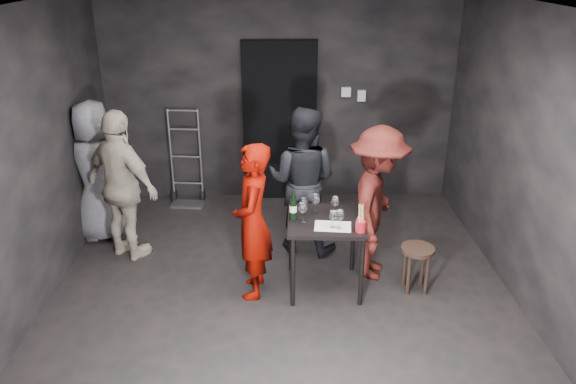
{
  "coord_description": "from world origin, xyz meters",
  "views": [
    {
      "loc": [
        -0.03,
        -4.62,
        3.09
      ],
      "look_at": [
        0.07,
        0.25,
        1.0
      ],
      "focal_mm": 35.0,
      "sensor_mm": 36.0,
      "label": 1
    }
  ],
  "objects_px": {
    "woman_black": "(302,175)",
    "bystander_grey": "(96,166)",
    "breadstick_cup": "(361,219)",
    "man_maroon": "(377,200)",
    "stool": "(417,257)",
    "wine_bottle": "(293,209)",
    "server_red": "(253,220)",
    "bystander_cream": "(122,179)",
    "hand_truck": "(188,187)",
    "tasting_table": "(325,228)"
  },
  "relations": [
    {
      "from": "bystander_cream",
      "to": "man_maroon",
      "type": "bearing_deg",
      "value": -155.47
    },
    {
      "from": "tasting_table",
      "to": "bystander_grey",
      "type": "height_order",
      "value": "bystander_grey"
    },
    {
      "from": "wine_bottle",
      "to": "breadstick_cup",
      "type": "height_order",
      "value": "wine_bottle"
    },
    {
      "from": "stool",
      "to": "woman_black",
      "type": "relative_size",
      "value": 0.27
    },
    {
      "from": "server_red",
      "to": "wine_bottle",
      "type": "distance_m",
      "value": 0.4
    },
    {
      "from": "woman_black",
      "to": "hand_truck",
      "type": "bearing_deg",
      "value": -21.99
    },
    {
      "from": "hand_truck",
      "to": "tasting_table",
      "type": "xyz_separation_m",
      "value": [
        1.65,
        -2.08,
        0.42
      ]
    },
    {
      "from": "hand_truck",
      "to": "wine_bottle",
      "type": "xyz_separation_m",
      "value": [
        1.34,
        -2.08,
        0.63
      ]
    },
    {
      "from": "hand_truck",
      "to": "bystander_grey",
      "type": "height_order",
      "value": "bystander_grey"
    },
    {
      "from": "bystander_cream",
      "to": "breadstick_cup",
      "type": "bearing_deg",
      "value": -167.68
    },
    {
      "from": "hand_truck",
      "to": "tasting_table",
      "type": "distance_m",
      "value": 2.69
    },
    {
      "from": "bystander_grey",
      "to": "breadstick_cup",
      "type": "bearing_deg",
      "value": 145.32
    },
    {
      "from": "woman_black",
      "to": "bystander_grey",
      "type": "bearing_deg",
      "value": 11.25
    },
    {
      "from": "woman_black",
      "to": "man_maroon",
      "type": "height_order",
      "value": "woman_black"
    },
    {
      "from": "tasting_table",
      "to": "stool",
      "type": "xyz_separation_m",
      "value": [
        0.89,
        -0.07,
        -0.28
      ]
    },
    {
      "from": "server_red",
      "to": "man_maroon",
      "type": "bearing_deg",
      "value": 106.54
    },
    {
      "from": "stool",
      "to": "bystander_cream",
      "type": "relative_size",
      "value": 0.26
    },
    {
      "from": "woman_black",
      "to": "wine_bottle",
      "type": "height_order",
      "value": "woman_black"
    },
    {
      "from": "bystander_cream",
      "to": "breadstick_cup",
      "type": "height_order",
      "value": "bystander_cream"
    },
    {
      "from": "tasting_table",
      "to": "bystander_grey",
      "type": "relative_size",
      "value": 0.42
    },
    {
      "from": "bystander_cream",
      "to": "wine_bottle",
      "type": "bearing_deg",
      "value": -166.84
    },
    {
      "from": "hand_truck",
      "to": "wine_bottle",
      "type": "bearing_deg",
      "value": -51.41
    },
    {
      "from": "hand_truck",
      "to": "man_maroon",
      "type": "height_order",
      "value": "man_maroon"
    },
    {
      "from": "bystander_grey",
      "to": "tasting_table",
      "type": "bearing_deg",
      "value": 147.53
    },
    {
      "from": "woman_black",
      "to": "stool",
      "type": "bearing_deg",
      "value": 159.46
    },
    {
      "from": "stool",
      "to": "wine_bottle",
      "type": "relative_size",
      "value": 1.63
    },
    {
      "from": "bystander_cream",
      "to": "woman_black",
      "type": "bearing_deg",
      "value": -141.84
    },
    {
      "from": "woman_black",
      "to": "server_red",
      "type": "bearing_deg",
      "value": 79.41
    },
    {
      "from": "hand_truck",
      "to": "server_red",
      "type": "height_order",
      "value": "server_red"
    },
    {
      "from": "woman_black",
      "to": "bystander_grey",
      "type": "distance_m",
      "value": 2.32
    },
    {
      "from": "stool",
      "to": "bystander_cream",
      "type": "bearing_deg",
      "value": 165.91
    },
    {
      "from": "hand_truck",
      "to": "breadstick_cup",
      "type": "bearing_deg",
      "value": -44.59
    },
    {
      "from": "wine_bottle",
      "to": "tasting_table",
      "type": "bearing_deg",
      "value": -0.72
    },
    {
      "from": "man_maroon",
      "to": "stool",
      "type": "bearing_deg",
      "value": -113.87
    },
    {
      "from": "woman_black",
      "to": "bystander_cream",
      "type": "distance_m",
      "value": 1.9
    },
    {
      "from": "stool",
      "to": "woman_black",
      "type": "bearing_deg",
      "value": 140.6
    },
    {
      "from": "server_red",
      "to": "woman_black",
      "type": "bearing_deg",
      "value": 152.54
    },
    {
      "from": "man_maroon",
      "to": "tasting_table",
      "type": "bearing_deg",
      "value": 131.83
    },
    {
      "from": "tasting_table",
      "to": "server_red",
      "type": "xyz_separation_m",
      "value": [
        -0.69,
        -0.07,
        0.13
      ]
    },
    {
      "from": "tasting_table",
      "to": "server_red",
      "type": "bearing_deg",
      "value": -174.01
    },
    {
      "from": "bystander_cream",
      "to": "breadstick_cup",
      "type": "distance_m",
      "value": 2.56
    },
    {
      "from": "hand_truck",
      "to": "tasting_table",
      "type": "bearing_deg",
      "value": -45.84
    },
    {
      "from": "tasting_table",
      "to": "breadstick_cup",
      "type": "distance_m",
      "value": 0.46
    },
    {
      "from": "server_red",
      "to": "man_maroon",
      "type": "relative_size",
      "value": 0.93
    },
    {
      "from": "tasting_table",
      "to": "stool",
      "type": "relative_size",
      "value": 1.6
    },
    {
      "from": "tasting_table",
      "to": "breadstick_cup",
      "type": "relative_size",
      "value": 2.63
    },
    {
      "from": "woman_black",
      "to": "bystander_cream",
      "type": "xyz_separation_m",
      "value": [
        -1.9,
        -0.14,
        0.02
      ]
    },
    {
      "from": "bystander_grey",
      "to": "breadstick_cup",
      "type": "xyz_separation_m",
      "value": [
        2.78,
        -1.39,
        -0.01
      ]
    },
    {
      "from": "wine_bottle",
      "to": "server_red",
      "type": "bearing_deg",
      "value": -168.65
    },
    {
      "from": "hand_truck",
      "to": "breadstick_cup",
      "type": "relative_size",
      "value": 4.46
    }
  ]
}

